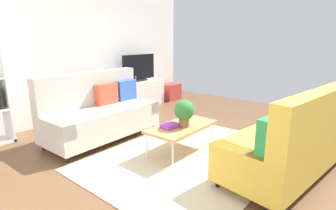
# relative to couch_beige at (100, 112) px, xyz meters

# --- Properties ---
(ground_plane) EXTENTS (7.68, 7.68, 0.00)m
(ground_plane) POSITION_rel_couch_beige_xyz_m (0.44, -1.38, -0.45)
(ground_plane) COLOR brown
(wall_far) EXTENTS (6.40, 0.12, 2.90)m
(wall_far) POSITION_rel_couch_beige_xyz_m (0.44, 1.42, 1.00)
(wall_far) COLOR white
(wall_far) RESTS_ON ground_plane
(area_rug) EXTENTS (2.90, 2.20, 0.01)m
(area_rug) POSITION_rel_couch_beige_xyz_m (0.33, -1.62, -0.44)
(area_rug) COLOR beige
(area_rug) RESTS_ON ground_plane
(couch_beige) EXTENTS (1.92, 0.88, 1.10)m
(couch_beige) POSITION_rel_couch_beige_xyz_m (0.00, 0.00, 0.00)
(couch_beige) COLOR #B2ADA3
(couch_beige) RESTS_ON ground_plane
(couch_green) EXTENTS (2.00, 1.09, 1.10)m
(couch_green) POSITION_rel_couch_beige_xyz_m (0.66, -2.84, 0.00)
(couch_green) COLOR gold
(couch_green) RESTS_ON ground_plane
(coffee_table) EXTENTS (1.10, 0.56, 0.42)m
(coffee_table) POSITION_rel_couch_beige_xyz_m (0.38, -1.42, -0.05)
(coffee_table) COLOR #B7844C
(coffee_table) RESTS_ON ground_plane
(tv_console) EXTENTS (1.40, 0.44, 0.64)m
(tv_console) POSITION_rel_couch_beige_xyz_m (1.94, 1.08, -0.13)
(tv_console) COLOR silver
(tv_console) RESTS_ON ground_plane
(tv) EXTENTS (1.00, 0.20, 0.64)m
(tv) POSITION_rel_couch_beige_xyz_m (1.94, 1.06, 0.51)
(tv) COLOR black
(tv) RESTS_ON tv_console
(storage_trunk) EXTENTS (0.52, 0.40, 0.44)m
(storage_trunk) POSITION_rel_couch_beige_xyz_m (3.04, 0.98, -0.23)
(storage_trunk) COLOR #B2382D
(storage_trunk) RESTS_ON ground_plane
(potted_plant) EXTENTS (0.29, 0.29, 0.39)m
(potted_plant) POSITION_rel_couch_beige_xyz_m (0.36, -1.48, 0.20)
(potted_plant) COLOR brown
(potted_plant) RESTS_ON coffee_table
(table_book_0) EXTENTS (0.26, 0.20, 0.03)m
(table_book_0) POSITION_rel_couch_beige_xyz_m (0.20, -1.35, -0.01)
(table_book_0) COLOR purple
(table_book_0) RESTS_ON coffee_table
(table_book_1) EXTENTS (0.26, 0.21, 0.03)m
(table_book_1) POSITION_rel_couch_beige_xyz_m (0.20, -1.35, 0.02)
(table_book_1) COLOR purple
(table_book_1) RESTS_ON table_book_0
(vase_0) EXTENTS (0.10, 0.10, 0.17)m
(vase_0) POSITION_rel_couch_beige_xyz_m (1.36, 1.13, 0.28)
(vase_0) COLOR #33B29E
(vase_0) RESTS_ON tv_console
(vase_1) EXTENTS (0.12, 0.12, 0.19)m
(vase_1) POSITION_rel_couch_beige_xyz_m (1.52, 1.13, 0.29)
(vase_1) COLOR silver
(vase_1) RESTS_ON tv_console
(bottle_0) EXTENTS (0.04, 0.04, 0.15)m
(bottle_0) POSITION_rel_couch_beige_xyz_m (1.70, 1.04, 0.27)
(bottle_0) COLOR #262626
(bottle_0) RESTS_ON tv_console
(bottle_1) EXTENTS (0.05, 0.05, 0.14)m
(bottle_1) POSITION_rel_couch_beige_xyz_m (1.79, 1.04, 0.27)
(bottle_1) COLOR purple
(bottle_1) RESTS_ON tv_console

